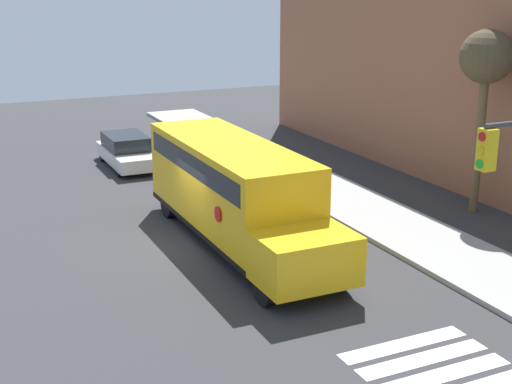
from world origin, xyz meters
name	(u,v)px	position (x,y,z in m)	size (l,w,h in m)	color
ground_plane	(196,244)	(0.00, 0.00, 0.00)	(60.00, 60.00, 0.00)	#333335
sidewalk_strip	(371,214)	(0.00, 6.50, 0.07)	(44.00, 3.00, 0.15)	#9E9E99
crosswalk_stripes	(444,374)	(9.37, 2.00, 0.00)	(3.30, 3.20, 0.01)	white
school_bus	(234,188)	(0.35, 1.17, 1.77)	(9.83, 2.57, 3.09)	yellow
parked_car	(127,151)	(-10.31, 0.66, 0.69)	(4.45, 1.79, 1.38)	silver
tree_near_sidewalk	(486,63)	(1.04, 10.09, 5.20)	(1.83, 1.83, 6.32)	brown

